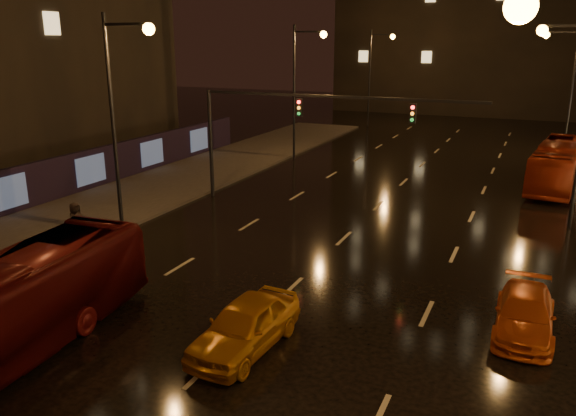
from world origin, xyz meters
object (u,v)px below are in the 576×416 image
Objects in this scene: bus_curb at (558,164)px; taxi_near at (245,325)px; taxi_far at (525,314)px; pedestrian_c at (76,221)px.

bus_curb is 26.66m from taxi_near.
bus_curb reaches higher than taxi_far.
taxi_far is (-1.00, -20.77, -0.81)m from bus_curb.
bus_curb is at bearing 86.67° from taxi_far.
taxi_near is at bearing -102.24° from bus_curb.
bus_curb is 28.42m from pedestrian_c.
taxi_near reaches higher than taxi_far.
taxi_far is at bearing 34.25° from taxi_near.
bus_curb reaches higher than pedestrian_c.
taxi_far is (7.50, 4.49, -0.13)m from taxi_near.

